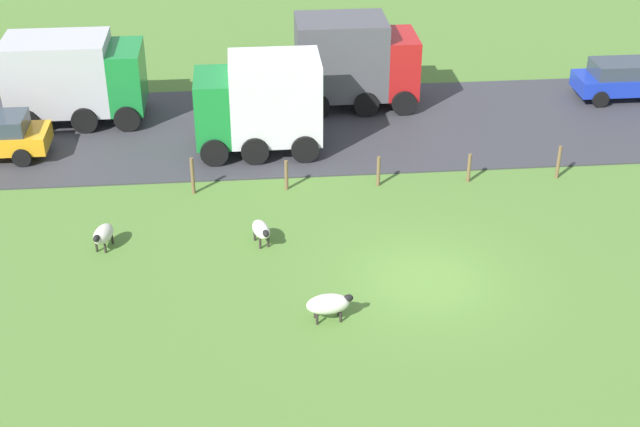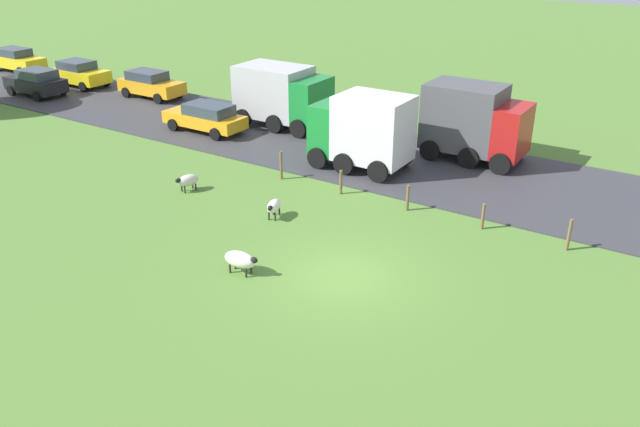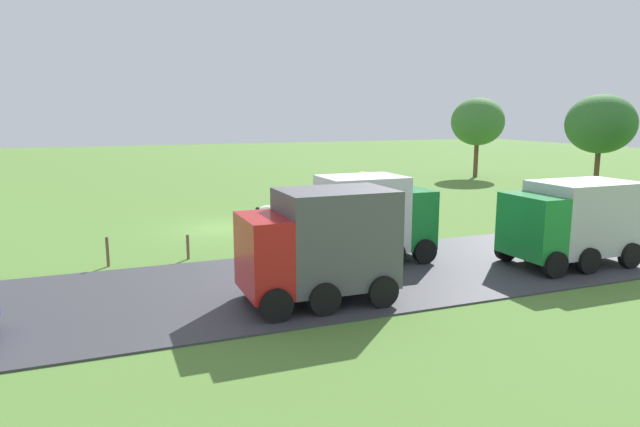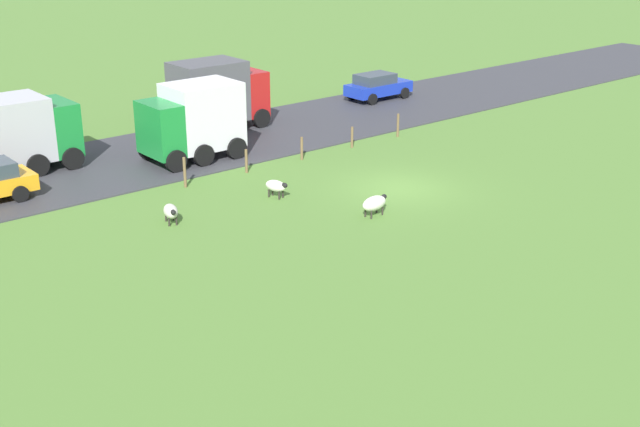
{
  "view_description": "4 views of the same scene",
  "coord_description": "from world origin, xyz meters",
  "px_view_note": "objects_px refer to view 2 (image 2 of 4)",
  "views": [
    {
      "loc": [
        -20.64,
        4.83,
        14.01
      ],
      "look_at": [
        2.07,
        2.77,
        1.09
      ],
      "focal_mm": 51.09,
      "sensor_mm": 36.0,
      "label": 1
    },
    {
      "loc": [
        -15.1,
        -8.83,
        10.35
      ],
      "look_at": [
        2.29,
        2.37,
        0.72
      ],
      "focal_mm": 35.63,
      "sensor_mm": 36.0,
      "label": 2
    },
    {
      "loc": [
        28.17,
        -5.65,
        5.81
      ],
      "look_at": [
        0.94,
        5.08,
        0.58
      ],
      "focal_mm": 31.65,
      "sensor_mm": 36.0,
      "label": 3
    },
    {
      "loc": [
        -22.33,
        22.66,
        10.89
      ],
      "look_at": [
        -2.08,
        5.89,
        0.95
      ],
      "focal_mm": 46.38,
      "sensor_mm": 36.0,
      "label": 4
    }
  ],
  "objects_px": {
    "car_4": "(206,117)",
    "car_1": "(36,82)",
    "sheep_2": "(188,181)",
    "truck_2": "(282,94)",
    "sheep_0": "(274,206)",
    "truck_0": "(474,121)",
    "car_3": "(80,73)",
    "car_0": "(151,84)",
    "car_5": "(17,60)",
    "truck_1": "(363,130)",
    "sheep_3": "(240,260)"
  },
  "relations": [
    {
      "from": "truck_1",
      "to": "car_1",
      "type": "height_order",
      "value": "truck_1"
    },
    {
      "from": "car_4",
      "to": "car_1",
      "type": "bearing_deg",
      "value": 90.55
    },
    {
      "from": "car_0",
      "to": "car_4",
      "type": "xyz_separation_m",
      "value": [
        -3.47,
        -7.74,
        -0.06
      ]
    },
    {
      "from": "car_4",
      "to": "car_0",
      "type": "bearing_deg",
      "value": 65.89
    },
    {
      "from": "car_4",
      "to": "sheep_3",
      "type": "bearing_deg",
      "value": -133.94
    },
    {
      "from": "truck_0",
      "to": "car_1",
      "type": "bearing_deg",
      "value": 97.69
    },
    {
      "from": "truck_1",
      "to": "car_0",
      "type": "bearing_deg",
      "value": 78.04
    },
    {
      "from": "car_3",
      "to": "car_5",
      "type": "xyz_separation_m",
      "value": [
        0.47,
        7.71,
        -0.01
      ]
    },
    {
      "from": "sheep_2",
      "to": "car_3",
      "type": "bearing_deg",
      "value": 63.19
    },
    {
      "from": "sheep_0",
      "to": "sheep_2",
      "type": "height_order",
      "value": "sheep_2"
    },
    {
      "from": "truck_0",
      "to": "car_3",
      "type": "xyz_separation_m",
      "value": [
        -0.55,
        27.3,
        -0.96
      ]
    },
    {
      "from": "car_4",
      "to": "car_5",
      "type": "distance_m",
      "value": 21.98
    },
    {
      "from": "sheep_2",
      "to": "car_5",
      "type": "bearing_deg",
      "value": 69.41
    },
    {
      "from": "sheep_2",
      "to": "truck_0",
      "type": "relative_size",
      "value": 0.24
    },
    {
      "from": "sheep_0",
      "to": "car_3",
      "type": "xyz_separation_m",
      "value": [
        9.66,
        23.34,
        0.45
      ]
    },
    {
      "from": "truck_2",
      "to": "car_1",
      "type": "xyz_separation_m",
      "value": [
        -3.22,
        16.99,
        -0.86
      ]
    },
    {
      "from": "sheep_0",
      "to": "truck_1",
      "type": "xyz_separation_m",
      "value": [
        6.42,
        -0.23,
        1.36
      ]
    },
    {
      "from": "car_4",
      "to": "car_5",
      "type": "relative_size",
      "value": 1.0
    },
    {
      "from": "car_3",
      "to": "car_4",
      "type": "bearing_deg",
      "value": -102.25
    },
    {
      "from": "sheep_0",
      "to": "car_1",
      "type": "bearing_deg",
      "value": 74.63
    },
    {
      "from": "truck_0",
      "to": "car_1",
      "type": "relative_size",
      "value": 1.12
    },
    {
      "from": "car_1",
      "to": "car_4",
      "type": "distance_m",
      "value": 14.23
    },
    {
      "from": "truck_2",
      "to": "car_5",
      "type": "height_order",
      "value": "truck_2"
    },
    {
      "from": "truck_0",
      "to": "car_5",
      "type": "bearing_deg",
      "value": 90.13
    },
    {
      "from": "truck_1",
      "to": "truck_2",
      "type": "distance_m",
      "value": 7.58
    },
    {
      "from": "sheep_0",
      "to": "truck_2",
      "type": "xyz_separation_m",
      "value": [
        9.7,
        6.6,
        1.31
      ]
    },
    {
      "from": "truck_1",
      "to": "sheep_3",
      "type": "bearing_deg",
      "value": -172.5
    },
    {
      "from": "sheep_0",
      "to": "car_3",
      "type": "bearing_deg",
      "value": 67.52
    },
    {
      "from": "truck_1",
      "to": "car_5",
      "type": "relative_size",
      "value": 0.95
    },
    {
      "from": "sheep_3",
      "to": "truck_1",
      "type": "bearing_deg",
      "value": 7.5
    },
    {
      "from": "car_4",
      "to": "car_3",
      "type": "bearing_deg",
      "value": 77.75
    },
    {
      "from": "car_1",
      "to": "car_5",
      "type": "relative_size",
      "value": 0.9
    },
    {
      "from": "sheep_0",
      "to": "car_3",
      "type": "height_order",
      "value": "car_3"
    },
    {
      "from": "sheep_2",
      "to": "truck_2",
      "type": "distance_m",
      "value": 9.82
    },
    {
      "from": "car_3",
      "to": "car_5",
      "type": "bearing_deg",
      "value": 86.51
    },
    {
      "from": "sheep_3",
      "to": "car_4",
      "type": "bearing_deg",
      "value": 46.06
    },
    {
      "from": "car_1",
      "to": "car_4",
      "type": "relative_size",
      "value": 0.9
    },
    {
      "from": "sheep_0",
      "to": "truck_1",
      "type": "height_order",
      "value": "truck_1"
    },
    {
      "from": "sheep_2",
      "to": "car_5",
      "type": "height_order",
      "value": "car_5"
    },
    {
      "from": "truck_2",
      "to": "car_5",
      "type": "bearing_deg",
      "value": 89.0
    },
    {
      "from": "sheep_2",
      "to": "car_3",
      "type": "xyz_separation_m",
      "value": [
        9.47,
        18.75,
        0.46
      ]
    },
    {
      "from": "sheep_3",
      "to": "truck_1",
      "type": "height_order",
      "value": "truck_1"
    },
    {
      "from": "truck_1",
      "to": "car_3",
      "type": "xyz_separation_m",
      "value": [
        3.24,
        23.57,
        -0.91
      ]
    },
    {
      "from": "truck_2",
      "to": "truck_1",
      "type": "bearing_deg",
      "value": -115.67
    },
    {
      "from": "sheep_2",
      "to": "car_0",
      "type": "distance_m",
      "value": 15.96
    },
    {
      "from": "truck_0",
      "to": "car_5",
      "type": "relative_size",
      "value": 1.01
    },
    {
      "from": "truck_0",
      "to": "car_5",
      "type": "height_order",
      "value": "truck_0"
    },
    {
      "from": "truck_2",
      "to": "car_1",
      "type": "bearing_deg",
      "value": 100.72
    },
    {
      "from": "sheep_3",
      "to": "truck_0",
      "type": "height_order",
      "value": "truck_0"
    },
    {
      "from": "car_3",
      "to": "car_5",
      "type": "relative_size",
      "value": 0.88
    }
  ]
}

